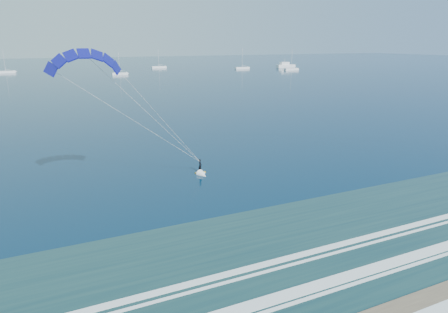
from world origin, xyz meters
name	(u,v)px	position (x,y,z in m)	size (l,w,h in m)	color
kitesurfer_rig	(152,117)	(-7.11, 28.69, 8.66)	(19.46, 9.51, 17.05)	#C19316
motor_yacht	(285,65)	(132.50, 213.02, 1.41)	(12.92, 3.45, 5.62)	white
sailboat_2	(6,72)	(-32.38, 237.03, 0.69)	(9.56, 2.40, 12.77)	white
sailboat_3	(120,74)	(21.51, 198.10, 0.68)	(7.95, 2.40, 11.14)	white
sailboat_4	(159,67)	(55.14, 242.99, 0.69)	(9.47, 2.40, 12.77)	white
sailboat_5	(242,68)	(99.88, 212.25, 0.69)	(9.50, 2.40, 12.86)	white
sailboat_6	(291,69)	(121.37, 189.80, 0.69)	(9.17, 2.40, 12.36)	white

